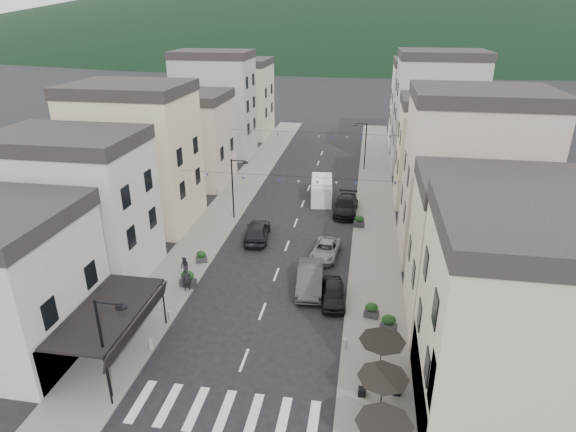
% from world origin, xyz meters
% --- Properties ---
extents(sidewalk_left, '(4.00, 76.00, 0.12)m').
position_xyz_m(sidewalk_left, '(-7.50, 32.00, 0.06)').
color(sidewalk_left, slate).
rests_on(sidewalk_left, ground).
extents(sidewalk_right, '(4.00, 76.00, 0.12)m').
position_xyz_m(sidewalk_right, '(7.50, 32.00, 0.06)').
color(sidewalk_right, slate).
rests_on(sidewalk_right, ground).
extents(hill_backdrop, '(640.00, 360.00, 70.00)m').
position_xyz_m(hill_backdrop, '(0.00, 300.00, 0.00)').
color(hill_backdrop, black).
rests_on(hill_backdrop, ground).
extents(bistro_building, '(10.00, 8.00, 10.00)m').
position_xyz_m(bistro_building, '(14.50, 4.00, 5.00)').
color(bistro_building, beige).
rests_on(bistro_building, ground).
extents(boutique_awning, '(3.77, 7.50, 3.28)m').
position_xyz_m(boutique_awning, '(-7.25, 5.00, 3.11)').
color(boutique_awning, black).
rests_on(boutique_awning, ground).
extents(buildings_row_left, '(10.20, 54.16, 14.00)m').
position_xyz_m(buildings_row_left, '(-14.50, 37.75, 6.12)').
color(buildings_row_left, beige).
rests_on(buildings_row_left, ground).
extents(buildings_row_right, '(10.20, 54.16, 14.50)m').
position_xyz_m(buildings_row_right, '(14.50, 36.59, 6.32)').
color(buildings_row_right, beige).
rests_on(buildings_row_right, ground).
extents(cafe_terrace, '(2.50, 8.10, 2.53)m').
position_xyz_m(cafe_terrace, '(7.70, 2.80, 2.36)').
color(cafe_terrace, black).
rests_on(cafe_terrace, ground).
extents(streetlamp_left_near, '(1.70, 0.56, 6.00)m').
position_xyz_m(streetlamp_left_near, '(-5.82, 2.00, 3.70)').
color(streetlamp_left_near, black).
rests_on(streetlamp_left_near, ground).
extents(streetlamp_left_far, '(1.70, 0.56, 6.00)m').
position_xyz_m(streetlamp_left_far, '(-5.82, 26.00, 3.70)').
color(streetlamp_left_far, black).
rests_on(streetlamp_left_far, ground).
extents(streetlamp_right_far, '(1.70, 0.56, 6.00)m').
position_xyz_m(streetlamp_right_far, '(5.82, 44.00, 3.70)').
color(streetlamp_right_far, black).
rests_on(streetlamp_right_far, ground).
extents(bollards, '(11.66, 10.26, 0.60)m').
position_xyz_m(bollards, '(0.00, 5.50, 0.42)').
color(bollards, gray).
rests_on(bollards, ground).
extents(bunting_near, '(19.00, 0.28, 0.62)m').
position_xyz_m(bunting_near, '(0.00, 22.00, 5.65)').
color(bunting_near, black).
rests_on(bunting_near, ground).
extents(bunting_far, '(19.00, 0.28, 0.62)m').
position_xyz_m(bunting_far, '(0.00, 38.00, 5.65)').
color(bunting_far, black).
rests_on(bunting_far, ground).
extents(parked_car_a, '(2.05, 4.19, 1.38)m').
position_xyz_m(parked_car_a, '(4.60, 12.92, 0.69)').
color(parked_car_a, black).
rests_on(parked_car_a, ground).
extents(parked_car_b, '(2.19, 5.30, 1.71)m').
position_xyz_m(parked_car_b, '(2.80, 14.40, 0.85)').
color(parked_car_b, '#39383B').
rests_on(parked_car_b, ground).
extents(parked_car_c, '(2.48, 4.60, 1.23)m').
position_xyz_m(parked_car_c, '(3.45, 19.62, 0.61)').
color(parked_car_c, gray).
rests_on(parked_car_c, ground).
extents(parked_car_d, '(2.37, 5.49, 1.57)m').
position_xyz_m(parked_car_d, '(4.60, 29.23, 0.79)').
color(parked_car_d, black).
rests_on(parked_car_d, ground).
extents(parked_car_e, '(2.49, 5.16, 1.70)m').
position_xyz_m(parked_car_e, '(-2.80, 21.80, 0.85)').
color(parked_car_e, black).
rests_on(parked_car_e, ground).
extents(delivery_van, '(2.64, 5.56, 2.58)m').
position_xyz_m(delivery_van, '(1.81, 32.39, 1.27)').
color(delivery_van, white).
rests_on(delivery_van, ground).
extents(pedestrian_a, '(0.75, 0.63, 1.74)m').
position_xyz_m(pedestrian_a, '(-5.85, 12.56, 0.99)').
color(pedestrian_a, black).
rests_on(pedestrian_a, sidewalk_left).
extents(pedestrian_b, '(0.93, 0.89, 1.52)m').
position_xyz_m(pedestrian_b, '(-6.75, 14.53, 0.88)').
color(pedestrian_b, '#26202B').
rests_on(pedestrian_b, sidewalk_left).
extents(planter_la, '(1.17, 0.71, 1.26)m').
position_xyz_m(planter_la, '(-6.00, 13.09, 0.73)').
color(planter_la, '#2C2C2F').
rests_on(planter_la, sidewalk_left).
extents(planter_lb, '(1.01, 0.80, 0.99)m').
position_xyz_m(planter_lb, '(-6.24, 16.77, 0.60)').
color(planter_lb, '#313033').
rests_on(planter_lb, sidewalk_left).
extents(planter_ra, '(1.03, 0.70, 1.05)m').
position_xyz_m(planter_ra, '(7.23, 11.40, 0.63)').
color(planter_ra, '#2E2D30').
rests_on(planter_ra, sidewalk_right).
extents(planter_rb, '(1.13, 0.83, 1.14)m').
position_xyz_m(planter_rb, '(8.30, 10.08, 0.67)').
color(planter_rb, '#303033').
rests_on(planter_rb, sidewalk_right).
extents(planter_rc, '(1.03, 0.60, 1.13)m').
position_xyz_m(planter_rc, '(6.00, 25.82, 0.67)').
color(planter_rc, '#2D2D2F').
rests_on(planter_rc, sidewalk_right).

